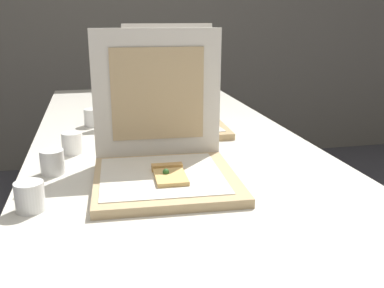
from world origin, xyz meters
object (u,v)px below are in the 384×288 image
Objects in this scene: cup_white_near_left at (30,197)px; cup_white_near_center at (52,162)px; table at (174,160)px; cup_white_mid at (72,143)px; pizza_box_middle at (174,113)px; pizza_box_front at (164,159)px; cup_white_far at (92,117)px.

cup_white_near_left is 1.00× the size of cup_white_near_center.
cup_white_mid is (-0.31, 0.00, 0.08)m from table.
pizza_box_front is at bearing -101.04° from pizza_box_middle.
cup_white_near_left is at bearing -100.55° from cup_white_mid.
cup_white_near_left reaches higher than table.
cup_white_far is at bearing 79.50° from cup_white_near_left.
cup_white_mid is at bearing 75.38° from cup_white_near_center.
cup_white_near_left is at bearing -100.50° from cup_white_far.
cup_white_mid and cup_white_near_left have the same top height.
cup_white_near_center is (-0.28, 0.10, -0.02)m from pizza_box_front.
cup_white_mid is 1.00× the size of cup_white_far.
cup_white_mid is at bearing -143.04° from pizza_box_middle.
cup_white_far is 0.76m from cup_white_near_left.
cup_white_far is (-0.25, 0.34, 0.08)m from table.
cup_white_near_left is at bearing -133.99° from table.
cup_white_mid and cup_white_far have the same top height.
cup_white_near_center is at bearing -131.58° from pizza_box_middle.
table is at bearing 77.56° from pizza_box_front.
pizza_box_front is 0.37m from cup_white_mid.
table is at bearing -98.52° from pizza_box_middle.
pizza_box_middle is 0.31m from cup_white_far.
table is 0.57m from cup_white_near_left.
cup_white_near_center is at bearing -104.62° from cup_white_mid.
cup_white_mid is 1.00× the size of cup_white_near_left.
table is 36.97× the size of cup_white_mid.
cup_white_near_left is (-0.39, -0.40, 0.08)m from table.
table is 0.30m from pizza_box_front.
cup_white_near_left is 0.23m from cup_white_near_center.
pizza_box_middle reaches higher than cup_white_near_center.
pizza_box_front is (-0.08, -0.28, 0.10)m from table.
table is 6.41× the size of pizza_box_front.
pizza_box_front reaches higher than cup_white_mid.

